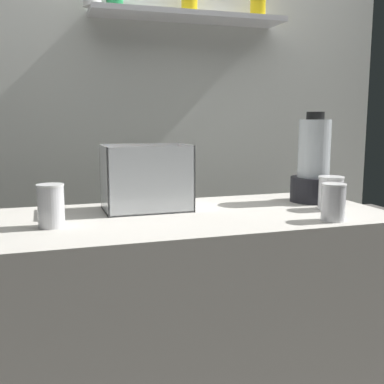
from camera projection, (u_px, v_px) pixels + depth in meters
counter at (192, 334)px, 1.73m from camera, size 1.40×0.64×0.90m
back_wall_unit at (146, 112)px, 2.32m from camera, size 2.60×0.24×2.50m
carrot_display_bin at (147, 190)px, 1.73m from camera, size 0.31×0.21×0.24m
blender_pitcher at (313, 167)px, 1.89m from camera, size 0.18×0.18×0.36m
juice_cup_beet_far_left at (51, 208)px, 1.46m from camera, size 0.09×0.09×0.14m
juice_cup_pomegranate_left at (333, 204)px, 1.55m from camera, size 0.08×0.08×0.12m
juice_cup_beet_middle at (331, 195)px, 1.74m from camera, size 0.09×0.09×0.12m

